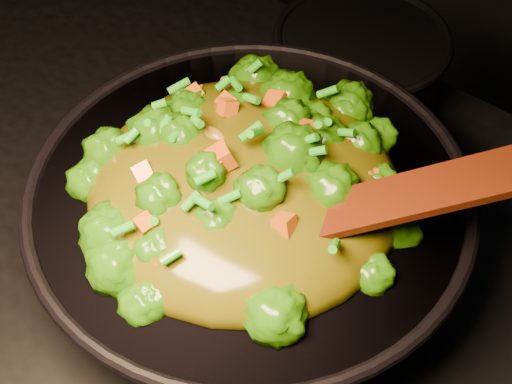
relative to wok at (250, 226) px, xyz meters
The scene contains 4 objects.
wok is the anchor object (origin of this frame).
stir_fry 0.12m from the wok, 89.44° to the right, with size 0.33×0.33×0.11m, color #256507, non-canonical shape.
spatula 0.18m from the wok, ahead, with size 0.34×0.05×0.01m, color #321705.
back_pot 0.30m from the wok, 101.13° to the left, with size 0.22×0.22×0.13m, color black.
Camera 1 is at (0.37, -0.34, 1.60)m, focal length 50.00 mm.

